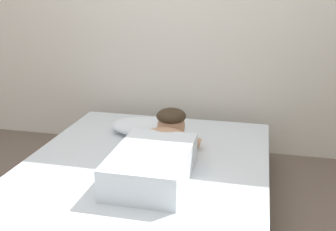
% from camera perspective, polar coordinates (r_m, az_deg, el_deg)
% --- Properties ---
extents(back_wall, '(4.44, 0.12, 2.50)m').
position_cam_1_polar(back_wall, '(3.40, 3.15, 15.89)').
color(back_wall, silver).
rests_on(back_wall, ground).
extents(bed, '(1.56, 2.06, 0.32)m').
position_cam_1_polar(bed, '(2.54, -3.85, -10.91)').
color(bed, '#4C4742').
rests_on(bed, ground).
extents(pillow, '(0.52, 0.32, 0.11)m').
position_cam_1_polar(pillow, '(2.99, -3.18, -1.60)').
color(pillow, silver).
rests_on(pillow, bed).
extents(person_lying, '(0.43, 0.92, 0.27)m').
position_cam_1_polar(person_lying, '(2.42, -1.44, -5.27)').
color(person_lying, silver).
rests_on(person_lying, bed).
extents(coffee_cup, '(0.12, 0.09, 0.07)m').
position_cam_1_polar(coffee_cup, '(2.72, 2.37, -4.10)').
color(coffee_cup, '#D84C47').
rests_on(coffee_cup, bed).
extents(cell_phone, '(0.07, 0.14, 0.01)m').
position_cam_1_polar(cell_phone, '(2.23, -2.98, -10.37)').
color(cell_phone, black).
rests_on(cell_phone, bed).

